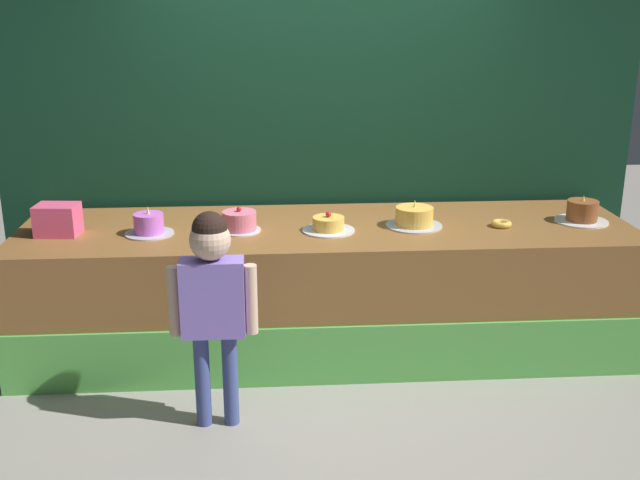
{
  "coord_description": "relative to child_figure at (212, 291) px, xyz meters",
  "views": [
    {
      "loc": [
        -0.36,
        -4.04,
        2.19
      ],
      "look_at": [
        -0.06,
        0.32,
        0.8
      ],
      "focal_mm": 42.44,
      "sensor_mm": 36.0,
      "label": 1
    }
  ],
  "objects": [
    {
      "name": "ground_plane",
      "position": [
        0.66,
        0.4,
        -0.77
      ],
      "size": [
        12.0,
        12.0,
        0.0
      ],
      "primitive_type": "plane",
      "color": "gray"
    },
    {
      "name": "stage_platform",
      "position": [
        0.66,
        0.93,
        -0.36
      ],
      "size": [
        3.87,
        1.09,
        0.83
      ],
      "color": "brown",
      "rests_on": "ground_plane"
    },
    {
      "name": "curtain_backdrop",
      "position": [
        0.66,
        1.57,
        0.76
      ],
      "size": [
        4.42,
        0.08,
        3.05
      ],
      "primitive_type": "cube",
      "color": "#113823",
      "rests_on": "ground_plane"
    },
    {
      "name": "child_figure",
      "position": [
        0.0,
        0.0,
        0.0
      ],
      "size": [
        0.46,
        0.21,
        1.19
      ],
      "color": "#3F4C8C",
      "rests_on": "ground_plane"
    },
    {
      "name": "pink_box",
      "position": [
        -0.98,
        0.86,
        0.15
      ],
      "size": [
        0.27,
        0.21,
        0.19
      ],
      "primitive_type": "cube",
      "rotation": [
        0.0,
        0.0,
        -0.09
      ],
      "color": "#F2527F",
      "rests_on": "stage_platform"
    },
    {
      "name": "donut",
      "position": [
        1.76,
        0.84,
        0.08
      ],
      "size": [
        0.13,
        0.13,
        0.04
      ],
      "primitive_type": "torus",
      "color": "#F2BF4C",
      "rests_on": "stage_platform"
    },
    {
      "name": "cake_far_left",
      "position": [
        -0.43,
        0.83,
        0.12
      ],
      "size": [
        0.3,
        0.3,
        0.18
      ],
      "color": "silver",
      "rests_on": "stage_platform"
    },
    {
      "name": "cake_left",
      "position": [
        0.11,
        0.86,
        0.12
      ],
      "size": [
        0.26,
        0.26,
        0.16
      ],
      "color": "silver",
      "rests_on": "stage_platform"
    },
    {
      "name": "cake_center",
      "position": [
        0.66,
        0.82,
        0.1
      ],
      "size": [
        0.33,
        0.33,
        0.13
      ],
      "color": "silver",
      "rests_on": "stage_platform"
    },
    {
      "name": "cake_right",
      "position": [
        1.21,
        0.89,
        0.12
      ],
      "size": [
        0.36,
        0.36,
        0.17
      ],
      "color": "silver",
      "rests_on": "stage_platform"
    },
    {
      "name": "cake_far_right",
      "position": [
        2.31,
        0.91,
        0.12
      ],
      "size": [
        0.34,
        0.34,
        0.18
      ],
      "color": "white",
      "rests_on": "stage_platform"
    }
  ]
}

